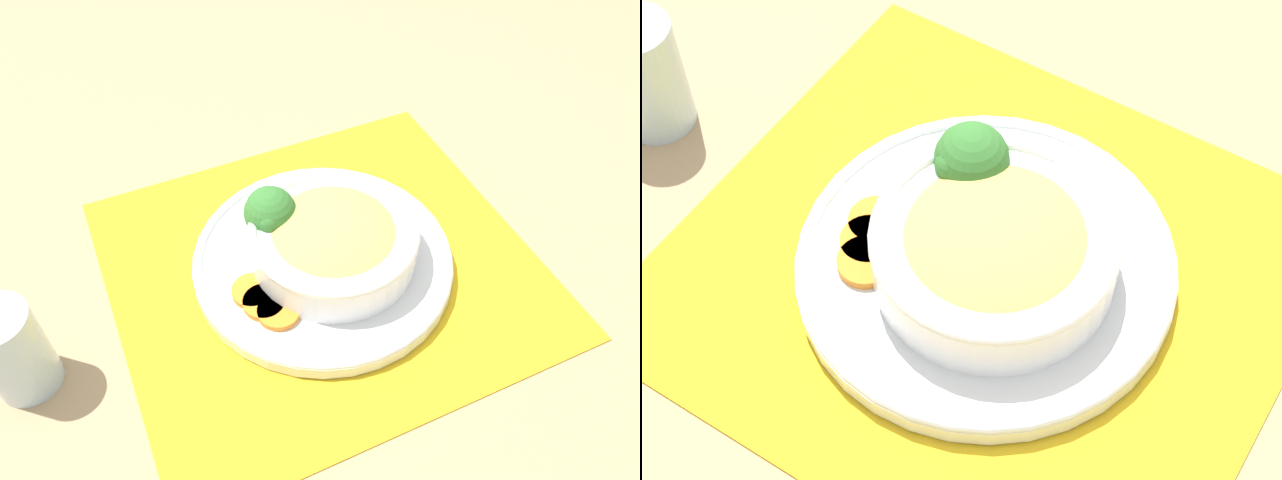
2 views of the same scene
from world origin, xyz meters
TOP-DOWN VIEW (x-y plane):
  - ground_plane at (0.00, 0.00)m, footprint 4.00×4.00m
  - placemat at (0.00, 0.00)m, footprint 0.45×0.48m
  - plate at (0.00, 0.00)m, footprint 0.30×0.30m
  - bowl at (-0.01, -0.01)m, footprint 0.19×0.19m
  - broccoli_floret at (0.05, 0.04)m, footprint 0.06×0.06m
  - carrot_slice_near at (-0.02, 0.09)m, footprint 0.05×0.05m
  - carrot_slice_middle at (-0.04, 0.08)m, footprint 0.05×0.05m
  - carrot_slice_far at (-0.06, 0.07)m, footprint 0.05×0.05m
  - water_glass at (-0.02, 0.33)m, footprint 0.06×0.06m

SIDE VIEW (x-z plane):
  - ground_plane at x=0.00m, z-range 0.00..0.00m
  - placemat at x=0.00m, z-range 0.00..0.00m
  - plate at x=0.00m, z-range 0.00..0.03m
  - carrot_slice_near at x=-0.02m, z-range 0.02..0.03m
  - carrot_slice_middle at x=-0.04m, z-range 0.02..0.03m
  - carrot_slice_far at x=-0.06m, z-range 0.02..0.03m
  - water_glass at x=-0.02m, z-range -0.01..0.10m
  - bowl at x=-0.01m, z-range 0.02..0.08m
  - broccoli_floret at x=0.05m, z-range 0.03..0.10m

